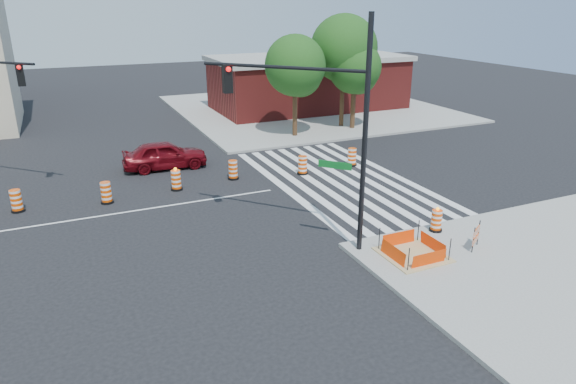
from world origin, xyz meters
name	(u,v)px	position (x,y,z in m)	size (l,w,h in m)	color
ground	(128,212)	(0.00, 0.00, 0.00)	(120.00, 120.00, 0.00)	black
sidewalk_ne	(308,108)	(18.00, 18.00, 0.07)	(22.00, 22.00, 0.15)	gray
crosswalk_east	(339,180)	(10.95, 0.00, 0.01)	(6.75, 13.50, 0.01)	silver
lane_centerline	(128,212)	(0.00, 0.00, 0.01)	(14.00, 0.12, 0.01)	silver
excavation_pit	(413,254)	(9.00, -9.00, 0.22)	(2.20, 2.20, 0.90)	tan
brick_storefront	(308,83)	(18.00, 18.00, 2.32)	(16.50, 8.50, 4.60)	maroon
red_coupe	(165,155)	(2.93, 5.82, 0.80)	(1.88, 4.68, 1.59)	#62080F
signal_pole_se	(318,113)	(6.27, -6.40, 5.21)	(4.47, 4.84, 8.51)	black
pit_drum	(436,221)	(11.19, -7.60, 0.58)	(0.53, 0.53, 1.04)	black
barricade	(476,235)	(11.49, -9.50, 0.70)	(0.74, 0.50, 1.01)	#F14A05
tree_north_c	(296,69)	(12.72, 9.31, 4.69)	(4.11, 4.11, 6.99)	#382314
tree_north_d	(344,52)	(17.18, 10.61, 5.52)	(4.84, 4.84, 8.22)	#382314
tree_north_e	(355,70)	(17.57, 9.64, 4.33)	(3.84, 3.80, 6.46)	#382314
median_drum_2	(17,202)	(-4.52, 2.11, 0.48)	(0.60, 0.60, 1.02)	black
median_drum_3	(106,193)	(-0.71, 1.56, 0.48)	(0.60, 0.60, 1.02)	black
median_drum_4	(176,181)	(2.70, 2.00, 0.49)	(0.60, 0.60, 1.18)	black
median_drum_5	(233,170)	(5.85, 2.44, 0.48)	(0.60, 0.60, 1.02)	black
median_drum_6	(303,166)	(9.61, 1.66, 0.48)	(0.60, 0.60, 1.02)	black
median_drum_7	(352,157)	(12.91, 1.93, 0.48)	(0.60, 0.60, 1.02)	black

